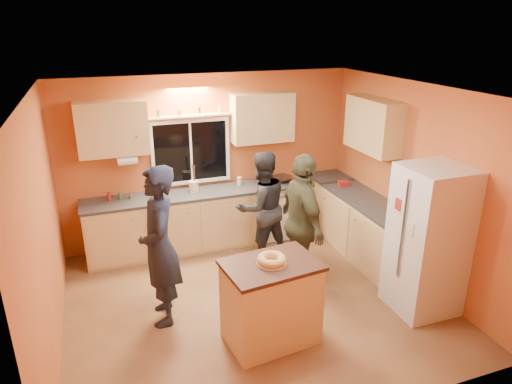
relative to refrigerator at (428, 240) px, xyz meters
name	(u,v)px	position (x,y,z in m)	size (l,w,h in m)	color
ground	(253,300)	(-1.89, 0.80, -0.90)	(4.50, 4.50, 0.00)	brown
room_shell	(251,168)	(-1.77, 1.21, 0.72)	(4.54, 4.04, 2.61)	#BD7230
back_counter	(218,217)	(-1.88, 2.50, -0.45)	(4.23, 0.62, 0.90)	tan
right_counter	(368,230)	(0.06, 1.30, -0.45)	(0.62, 1.84, 0.90)	tan
refrigerator	(428,240)	(0.00, 0.00, 0.00)	(0.72, 0.70, 1.80)	silver
island	(271,302)	(-1.96, 0.04, -0.42)	(1.05, 0.78, 0.95)	tan
bundt_pastry	(271,260)	(-1.96, 0.04, 0.10)	(0.31, 0.31, 0.09)	tan
person_left	(160,247)	(-2.99, 0.83, 0.04)	(0.69, 0.45, 1.88)	black
person_center	(262,207)	(-1.40, 1.81, -0.08)	(0.79, 0.62, 1.63)	black
person_right	(302,224)	(-1.19, 0.91, 0.01)	(1.06, 0.44, 1.82)	#373A25
mixing_bowl	(282,179)	(-0.79, 2.52, 0.04)	(0.32, 0.32, 0.08)	black
utensil_crock	(194,186)	(-2.23, 2.53, 0.09)	(0.14, 0.14, 0.17)	beige
potted_plant	(411,210)	(0.12, 0.50, 0.17)	(0.30, 0.26, 0.33)	gray
red_box	(344,183)	(0.03, 2.01, 0.04)	(0.16, 0.12, 0.07)	#AA1F1A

